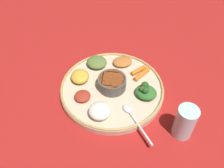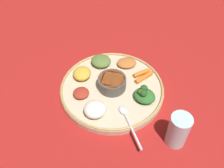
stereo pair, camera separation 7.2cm
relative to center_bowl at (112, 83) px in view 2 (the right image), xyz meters
name	(u,v)px [view 2 (the right image)]	position (x,y,z in m)	size (l,w,h in m)	color
ground_plane	(112,91)	(0.00, 0.00, -0.04)	(2.40, 2.40, 0.00)	maroon
platter	(112,89)	(0.00, 0.00, -0.03)	(0.34, 0.34, 0.02)	#C6B293
platter_rim	(112,86)	(0.00, 0.00, -0.02)	(0.34, 0.34, 0.01)	tan
center_bowl	(112,83)	(0.00, 0.00, 0.00)	(0.09, 0.09, 0.04)	#4C4742
spoon	(127,119)	(0.08, 0.11, -0.02)	(0.10, 0.14, 0.01)	silver
greens_pile	(144,95)	(-0.02, 0.11, 0.00)	(0.07, 0.08, 0.05)	#2D6628
carrot_near_spoon	(145,77)	(-0.10, 0.07, -0.01)	(0.08, 0.04, 0.02)	orange
carrot_outer	(142,73)	(-0.11, 0.05, -0.01)	(0.07, 0.04, 0.02)	orange
mound_rice_white	(95,109)	(0.11, 0.02, -0.01)	(0.07, 0.07, 0.03)	silver
mound_lentil_yellow	(82,73)	(0.02, -0.11, -0.01)	(0.07, 0.06, 0.03)	gold
mound_collards	(101,61)	(-0.07, -0.10, -0.01)	(0.07, 0.07, 0.03)	#567033
mound_chickpea	(127,63)	(-0.12, -0.02, -0.01)	(0.07, 0.06, 0.02)	#B2662D
mound_beet	(81,93)	(0.08, -0.06, -0.01)	(0.05, 0.05, 0.02)	maroon
drinking_glass	(178,132)	(0.05, 0.25, 0.00)	(0.06, 0.06, 0.11)	silver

